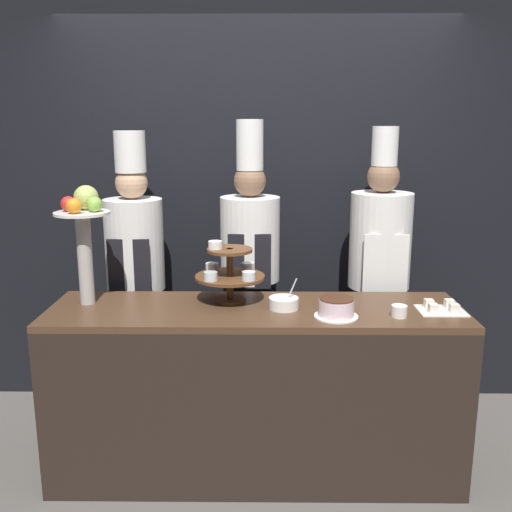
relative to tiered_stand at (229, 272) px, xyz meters
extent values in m
plane|color=#5B5651|center=(0.14, -0.40, -1.09)|extent=(14.00, 14.00, 0.00)
cube|color=black|center=(0.14, 0.83, 0.31)|extent=(10.00, 0.06, 2.80)
cube|color=black|center=(0.14, -0.11, -0.64)|extent=(2.13, 0.59, 0.89)
cube|color=#4C3321|center=(0.14, -0.11, -0.18)|extent=(2.13, 0.59, 0.03)
cylinder|color=brown|center=(0.00, 0.00, -0.16)|extent=(0.17, 0.17, 0.02)
cylinder|color=brown|center=(0.00, 0.00, -0.02)|extent=(0.04, 0.04, 0.29)
cylinder|color=brown|center=(0.00, 0.00, -0.03)|extent=(0.37, 0.37, 0.02)
cylinder|color=brown|center=(0.00, 0.00, 0.12)|extent=(0.24, 0.24, 0.02)
cylinder|color=silver|center=(-0.10, 0.09, 0.00)|extent=(0.07, 0.07, 0.04)
cylinder|color=red|center=(-0.10, 0.09, 0.00)|extent=(0.06, 0.06, 0.03)
cylinder|color=silver|center=(-0.09, -0.10, 0.00)|extent=(0.07, 0.07, 0.04)
cylinder|color=green|center=(-0.09, -0.10, 0.00)|extent=(0.06, 0.06, 0.03)
cylinder|color=silver|center=(0.10, -0.09, 0.00)|extent=(0.07, 0.07, 0.04)
cylinder|color=beige|center=(0.10, -0.09, 0.00)|extent=(0.06, 0.06, 0.03)
cylinder|color=silver|center=(0.10, 0.10, 0.00)|extent=(0.07, 0.07, 0.04)
cylinder|color=gold|center=(0.10, 0.10, 0.00)|extent=(0.06, 0.06, 0.03)
cylinder|color=white|center=(-0.07, 0.00, 0.14)|extent=(0.07, 0.07, 0.04)
cylinder|color=#B2ADA8|center=(-0.74, -0.04, 0.07)|extent=(0.08, 0.08, 0.47)
cylinder|color=white|center=(-0.74, -0.04, 0.32)|extent=(0.28, 0.28, 0.01)
sphere|color=#84B742|center=(-0.67, -0.05, 0.36)|extent=(0.08, 0.08, 0.08)
sphere|color=#ADC160|center=(-0.74, 0.03, 0.39)|extent=(0.13, 0.13, 0.13)
sphere|color=red|center=(-0.81, -0.03, 0.36)|extent=(0.08, 0.08, 0.08)
sphere|color=orange|center=(-0.76, -0.11, 0.36)|extent=(0.08, 0.08, 0.08)
cylinder|color=white|center=(0.53, -0.25, -0.16)|extent=(0.22, 0.22, 0.01)
cylinder|color=silver|center=(0.53, -0.25, -0.11)|extent=(0.17, 0.17, 0.08)
cylinder|color=#472819|center=(0.53, -0.25, -0.07)|extent=(0.17, 0.17, 0.01)
cylinder|color=white|center=(0.84, -0.24, -0.13)|extent=(0.08, 0.08, 0.06)
cube|color=white|center=(1.07, -0.16, -0.16)|extent=(0.23, 0.19, 0.01)
cube|color=silver|center=(1.02, -0.19, -0.14)|extent=(0.04, 0.04, 0.04)
cube|color=silver|center=(1.13, -0.19, -0.14)|extent=(0.04, 0.04, 0.04)
cube|color=silver|center=(1.02, -0.12, -0.14)|extent=(0.04, 0.04, 0.04)
cube|color=silver|center=(1.13, -0.12, -0.14)|extent=(0.04, 0.04, 0.04)
cylinder|color=white|center=(0.28, -0.12, -0.13)|extent=(0.15, 0.15, 0.06)
cylinder|color=#BCBCC1|center=(0.32, -0.12, -0.06)|extent=(0.05, 0.01, 0.11)
cube|color=#28282D|center=(-0.60, 0.46, -0.66)|extent=(0.26, 0.14, 0.86)
cylinder|color=silver|center=(-0.60, 0.46, 0.05)|extent=(0.35, 0.35, 0.55)
cube|color=black|center=(-0.60, 0.30, -0.06)|extent=(0.25, 0.01, 0.35)
sphere|color=tan|center=(-0.60, 0.46, 0.42)|extent=(0.19, 0.19, 0.19)
cylinder|color=white|center=(-0.60, 0.46, 0.60)|extent=(0.18, 0.18, 0.24)
cube|color=#28282D|center=(0.10, 0.46, -0.63)|extent=(0.27, 0.15, 0.92)
cylinder|color=white|center=(0.10, 0.46, 0.08)|extent=(0.36, 0.36, 0.51)
cube|color=black|center=(0.10, 0.30, -0.02)|extent=(0.25, 0.01, 0.32)
sphere|color=#846047|center=(0.10, 0.46, 0.43)|extent=(0.19, 0.19, 0.19)
cylinder|color=white|center=(0.10, 0.46, 0.64)|extent=(0.16, 0.16, 0.29)
cube|color=black|center=(0.88, 0.46, -0.65)|extent=(0.28, 0.15, 0.88)
cylinder|color=white|center=(0.88, 0.46, 0.08)|extent=(0.37, 0.37, 0.57)
cube|color=white|center=(0.88, 0.29, -0.04)|extent=(0.26, 0.01, 0.37)
sphere|color=#846047|center=(0.88, 0.46, 0.46)|extent=(0.19, 0.19, 0.19)
cylinder|color=white|center=(0.88, 0.46, 0.63)|extent=(0.15, 0.15, 0.23)
camera|label=1|loc=(0.17, -2.90, 0.75)|focal=40.00mm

